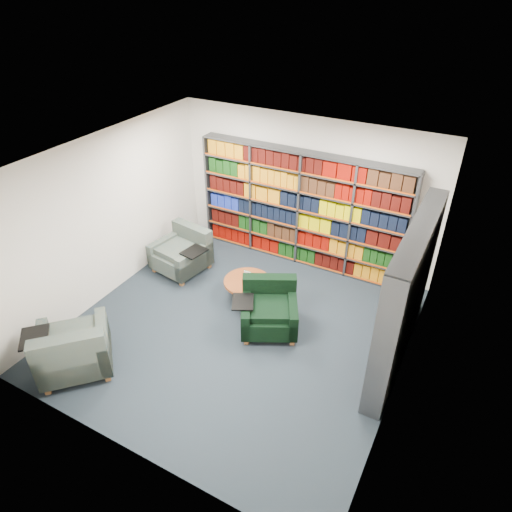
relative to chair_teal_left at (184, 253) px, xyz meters
The scene contains 7 objects.
room_shell 2.32m from the chair_teal_left, 30.04° to the right, with size 5.02×5.02×2.82m.
bookshelf_back 2.34m from the chair_teal_left, 36.31° to the left, with size 4.00×0.28×2.20m.
bookshelf_right 4.22m from the chair_teal_left, ahead, with size 0.28×2.50×2.20m.
chair_teal_left is the anchor object (origin of this frame).
chair_green_right 2.29m from the chair_teal_left, 18.21° to the right, with size 1.16×1.16×0.78m.
chair_teal_front 2.91m from the chair_teal_left, 85.93° to the right, with size 1.36×1.36×0.88m.
coffee_table 1.56m from the chair_teal_left, 10.16° to the right, with size 0.81×0.81×0.57m.
Camera 1 is at (2.87, -4.73, 4.96)m, focal length 32.00 mm.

